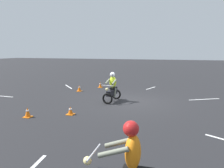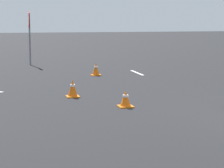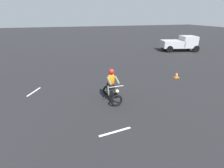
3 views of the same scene
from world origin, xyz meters
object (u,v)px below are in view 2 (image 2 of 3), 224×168
Objects in this scene: stop_sign at (29,27)px; traffic_cone_far_center at (126,99)px; traffic_cone_far_right at (73,89)px; traffic_cone_mid_center at (96,69)px.

traffic_cone_far_center is at bearing -172.47° from stop_sign.
stop_sign is 5.19× the size of traffic_cone_far_right.
traffic_cone_mid_center reaches higher than traffic_cone_far_center.
stop_sign is 9.99m from traffic_cone_far_center.
traffic_cone_mid_center reaches higher than traffic_cone_far_right.
stop_sign is at bearing 7.53° from traffic_cone_far_center.
stop_sign is at bearing 24.82° from traffic_cone_mid_center.
traffic_cone_far_center is (-9.79, -1.29, -1.46)m from stop_sign.
traffic_cone_far_right is (-8.23, -0.38, -1.42)m from stop_sign.
traffic_cone_mid_center is 4.34m from traffic_cone_far_right.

